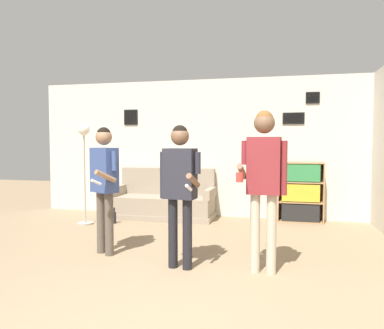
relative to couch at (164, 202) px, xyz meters
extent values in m
cube|color=silver|center=(1.13, 0.41, 1.05)|extent=(7.74, 0.06, 2.70)
cube|color=black|center=(2.43, 0.37, 1.61)|extent=(0.40, 0.02, 0.22)
cube|color=gray|center=(2.43, 0.36, 1.61)|extent=(0.35, 0.01, 0.17)
cube|color=black|center=(2.77, 0.37, 1.98)|extent=(0.25, 0.02, 0.21)
cube|color=gray|center=(2.77, 0.36, 1.98)|extent=(0.20, 0.01, 0.17)
cube|color=black|center=(-0.82, 0.37, 1.68)|extent=(0.29, 0.02, 0.31)
cube|color=beige|center=(-0.82, 0.36, 1.68)|extent=(0.25, 0.01, 0.27)
cube|color=gray|center=(0.00, -0.06, -0.25)|extent=(1.97, 0.80, 0.10)
cube|color=gray|center=(0.00, -0.06, -0.04)|extent=(1.91, 0.74, 0.32)
cube|color=gray|center=(0.00, 0.27, 0.38)|extent=(1.91, 0.14, 0.53)
cube|color=gray|center=(-0.93, -0.06, 0.21)|extent=(0.12, 0.74, 0.18)
cube|color=gray|center=(0.93, -0.06, 0.21)|extent=(0.12, 0.74, 0.18)
cube|color=#A87F51|center=(2.17, 0.19, 0.25)|extent=(0.02, 0.30, 1.10)
cube|color=#A87F51|center=(2.96, 0.19, 0.25)|extent=(0.02, 0.30, 1.10)
cube|color=#A87F51|center=(2.57, 0.33, 0.25)|extent=(0.82, 0.01, 1.10)
cube|color=#A87F51|center=(2.57, 0.19, -0.29)|extent=(0.77, 0.30, 0.02)
cube|color=#A87F51|center=(2.57, 0.19, 0.78)|extent=(0.77, 0.30, 0.02)
cube|color=#A87F51|center=(2.57, 0.19, 0.06)|extent=(0.77, 0.30, 0.02)
cube|color=#A87F51|center=(2.57, 0.19, 0.43)|extent=(0.77, 0.30, 0.02)
cube|color=black|center=(2.57, 0.18, -0.12)|extent=(0.66, 0.26, 0.31)
cube|color=gold|center=(2.57, 0.18, 0.24)|extent=(0.66, 0.26, 0.31)
cube|color=#338447|center=(2.57, 0.18, 0.61)|extent=(0.66, 0.26, 0.31)
cylinder|color=#ADA89E|center=(-1.18, -0.90, -0.29)|extent=(0.28, 0.28, 0.03)
cylinder|color=#ADA89E|center=(-1.18, -0.90, 0.51)|extent=(0.03, 0.03, 1.57)
sphere|color=white|center=(-1.18, -0.90, 1.38)|extent=(0.20, 0.20, 0.20)
cylinder|color=brown|center=(-0.10, -2.43, 0.10)|extent=(0.11, 0.11, 0.81)
cylinder|color=brown|center=(0.06, -2.51, 0.10)|extent=(0.11, 0.11, 0.81)
cube|color=#384C84|center=(-0.02, -2.47, 0.80)|extent=(0.41, 0.35, 0.58)
sphere|color=#997051|center=(-0.02, -2.47, 1.22)|extent=(0.21, 0.21, 0.21)
sphere|color=black|center=(-0.02, -2.47, 1.26)|extent=(0.18, 0.18, 0.18)
cylinder|color=#384C84|center=(0.17, -2.57, 0.92)|extent=(0.07, 0.07, 0.24)
cylinder|color=#997051|center=(0.11, -2.69, 0.74)|extent=(0.20, 0.29, 0.18)
cylinder|color=white|center=(0.04, -2.81, 0.68)|extent=(0.10, 0.14, 0.09)
cylinder|color=#384C84|center=(-0.21, -2.37, 0.77)|extent=(0.07, 0.07, 0.54)
cylinder|color=black|center=(0.99, -2.78, 0.10)|extent=(0.11, 0.11, 0.81)
cylinder|color=black|center=(1.17, -2.80, 0.10)|extent=(0.11, 0.11, 0.81)
cube|color=#282833|center=(1.08, -2.79, 0.80)|extent=(0.38, 0.25, 0.58)
sphere|color=brown|center=(1.08, -2.79, 1.22)|extent=(0.21, 0.21, 0.21)
sphere|color=black|center=(1.08, -2.79, 1.26)|extent=(0.18, 0.18, 0.18)
cylinder|color=#282833|center=(1.29, -2.82, 0.92)|extent=(0.07, 0.07, 0.24)
cylinder|color=brown|center=(1.28, -2.95, 0.74)|extent=(0.10, 0.30, 0.18)
cylinder|color=white|center=(1.26, -3.08, 0.68)|extent=(0.05, 0.14, 0.09)
cylinder|color=#282833|center=(0.87, -2.76, 0.77)|extent=(0.07, 0.07, 0.54)
cylinder|color=#B7AD99|center=(1.93, -2.72, 0.14)|extent=(0.11, 0.11, 0.89)
cylinder|color=#B7AD99|center=(2.11, -2.74, 0.14)|extent=(0.11, 0.11, 0.89)
cube|color=maroon|center=(2.02, -2.73, 0.90)|extent=(0.37, 0.23, 0.63)
sphere|color=brown|center=(2.02, -2.73, 1.36)|extent=(0.23, 0.23, 0.23)
sphere|color=brown|center=(2.02, -2.73, 1.40)|extent=(0.20, 0.20, 0.20)
cylinder|color=maroon|center=(2.24, -2.75, 0.88)|extent=(0.07, 0.07, 0.59)
cylinder|color=maroon|center=(1.81, -2.71, 1.04)|extent=(0.07, 0.07, 0.27)
cylinder|color=brown|center=(1.80, -2.86, 0.84)|extent=(0.09, 0.33, 0.19)
cylinder|color=red|center=(1.79, -3.01, 0.79)|extent=(0.08, 0.08, 0.10)
cylinder|color=black|center=(-0.71, -0.72, -0.20)|extent=(0.07, 0.07, 0.20)
cylinder|color=black|center=(-0.71, -0.72, -0.06)|extent=(0.03, 0.03, 0.09)
camera|label=1|loc=(2.19, -6.90, 1.15)|focal=35.00mm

